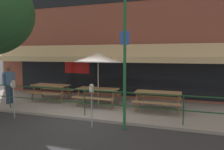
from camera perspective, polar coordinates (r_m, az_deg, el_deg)
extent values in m
plane|color=#2D2D30|center=(8.02, -8.06, -11.64)|extent=(120.00, 120.00, 0.00)
cube|color=gray|center=(9.77, -2.69, -8.17)|extent=(15.00, 4.00, 0.10)
cube|color=brown|center=(11.72, 1.38, 13.22)|extent=(15.00, 0.50, 7.87)
cube|color=black|center=(11.41, 0.95, 0.42)|extent=(12.00, 0.02, 2.30)
cube|color=red|center=(12.25, -9.14, 2.10)|extent=(1.50, 0.02, 0.70)
cube|color=tan|center=(10.85, 0.08, 6.24)|extent=(13.80, 0.92, 0.70)
cube|color=tan|center=(10.37, -0.83, 4.07)|extent=(13.80, 0.08, 0.28)
cylinder|color=#194723|center=(10.11, -25.09, -5.18)|extent=(0.04, 0.04, 0.95)
cylinder|color=#194723|center=(8.13, -7.15, -7.19)|extent=(0.04, 0.04, 0.95)
cylinder|color=#194723|center=(7.34, 18.15, -8.81)|extent=(0.04, 0.04, 0.95)
cube|color=#194723|center=(8.04, -7.19, -3.89)|extent=(13.80, 0.04, 0.04)
cube|color=#194723|center=(8.13, -7.15, -7.19)|extent=(13.80, 0.03, 0.03)
cube|color=#997047|center=(11.09, -15.71, -2.58)|extent=(1.80, 0.80, 0.05)
cube|color=#997047|center=(10.67, -17.44, -4.57)|extent=(1.80, 0.26, 0.04)
cube|color=#997047|center=(11.61, -14.05, -3.69)|extent=(1.80, 0.26, 0.04)
cylinder|color=brown|center=(10.45, -13.03, -5.06)|extent=(0.07, 0.30, 0.73)
cylinder|color=brown|center=(10.98, -11.27, -4.51)|extent=(0.07, 0.30, 0.73)
cylinder|color=brown|center=(11.36, -19.92, -4.40)|extent=(0.07, 0.30, 0.73)
cylinder|color=brown|center=(11.86, -17.98, -3.94)|extent=(0.07, 0.30, 0.73)
cube|color=#997047|center=(9.57, -3.77, -3.64)|extent=(1.80, 0.80, 0.05)
cube|color=#997047|center=(9.10, -5.18, -6.04)|extent=(1.80, 0.26, 0.04)
cube|color=#997047|center=(10.15, -2.50, -4.83)|extent=(1.80, 0.26, 0.04)
cylinder|color=brown|center=(9.06, 0.16, -6.52)|extent=(0.07, 0.30, 0.73)
cylinder|color=brown|center=(9.66, 1.38, -5.77)|extent=(0.07, 0.30, 0.73)
cylinder|color=brown|center=(9.69, -8.89, -5.81)|extent=(0.07, 0.30, 0.73)
cylinder|color=brown|center=(10.24, -7.22, -5.17)|extent=(0.07, 0.30, 0.73)
cube|color=#997047|center=(8.83, 11.91, -4.51)|extent=(1.80, 0.80, 0.05)
cube|color=#997047|center=(8.33, 11.38, -7.21)|extent=(1.80, 0.26, 0.04)
cube|color=#997047|center=(9.45, 12.31, -5.71)|extent=(1.80, 0.26, 0.04)
cylinder|color=brown|center=(8.54, 16.98, -7.51)|extent=(0.07, 0.30, 0.73)
cylinder|color=brown|center=(9.16, 17.12, -6.64)|extent=(0.07, 0.30, 0.73)
cylinder|color=brown|center=(8.73, 6.35, -7.02)|extent=(0.07, 0.30, 0.73)
cylinder|color=brown|center=(9.34, 7.21, -6.20)|extent=(0.07, 0.30, 0.73)
cylinder|color=#B7B2A8|center=(9.57, -3.64, -1.16)|extent=(0.04, 0.04, 2.30)
cone|color=silver|center=(9.51, -3.67, 4.54)|extent=(2.10, 2.12, 0.51)
cylinder|color=white|center=(9.52, -3.66, 3.39)|extent=(2.14, 2.14, 0.15)
sphere|color=#B7B2A8|center=(9.51, -3.68, 5.98)|extent=(0.07, 0.07, 0.07)
cylinder|color=navy|center=(11.12, -24.78, -4.47)|extent=(0.15, 0.15, 0.86)
cylinder|color=navy|center=(11.02, -25.65, -4.60)|extent=(0.15, 0.15, 0.86)
cube|color=#4C709E|center=(10.97, -25.37, -0.78)|extent=(0.32, 0.44, 0.60)
cylinder|color=#4C709E|center=(11.12, -24.24, -0.81)|extent=(0.10, 0.10, 0.54)
cylinder|color=#4C709E|center=(10.84, -26.51, -1.05)|extent=(0.10, 0.10, 0.54)
sphere|color=brown|center=(10.94, -25.46, 1.52)|extent=(0.22, 0.22, 0.22)
cylinder|color=gray|center=(8.81, -24.24, -6.66)|extent=(0.04, 0.04, 1.15)
cylinder|color=gray|center=(8.70, -24.41, -2.30)|extent=(0.15, 0.15, 0.20)
sphere|color=gray|center=(8.69, -24.44, -1.65)|extent=(0.14, 0.14, 0.14)
cube|color=silver|center=(8.64, -24.78, -2.30)|extent=(0.08, 0.01, 0.13)
cylinder|color=gray|center=(7.04, -5.30, -9.18)|extent=(0.04, 0.04, 1.15)
cylinder|color=gray|center=(6.90, -5.35, -3.74)|extent=(0.15, 0.15, 0.20)
sphere|color=gray|center=(6.88, -5.35, -2.92)|extent=(0.14, 0.14, 0.14)
cube|color=silver|center=(6.82, -5.63, -3.76)|extent=(0.08, 0.01, 0.13)
cylinder|color=#1E6033|center=(6.63, 3.33, 2.16)|extent=(0.09, 0.09, 3.94)
cube|color=blue|center=(6.61, 3.33, 9.66)|extent=(0.28, 0.02, 0.40)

